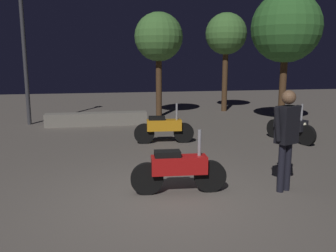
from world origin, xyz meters
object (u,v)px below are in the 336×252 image
Objects in this scene: motorcycle_red_foreground at (179,169)px; person_rider_beside at (287,131)px; motorcycle_orange_parked_left at (164,128)px; streetlamp_near at (23,31)px; motorcycle_black_parked_right at (290,126)px.

motorcycle_red_foreground is 0.94× the size of person_rider_beside.
motorcycle_orange_parked_left is 0.32× the size of streetlamp_near.
person_rider_beside is (1.42, -3.98, 0.63)m from motorcycle_orange_parked_left.
motorcycle_orange_parked_left is 4.27m from person_rider_beside.
motorcycle_orange_parked_left is 6.34m from streetlamp_near.
motorcycle_black_parked_right is 4.15m from person_rider_beside.
streetlamp_near is at bearing 121.01° from motorcycle_red_foreground.
streetlamp_near reaches higher than motorcycle_red_foreground.
motorcycle_black_parked_right is at bearing 43.74° from motorcycle_red_foreground.
motorcycle_red_foreground is 3.76m from motorcycle_orange_parked_left.
motorcycle_red_foreground is at bearing 60.67° from person_rider_beside.
person_rider_beside reaches higher than motorcycle_red_foreground.
streetlamp_near is (-5.65, 7.76, 2.19)m from person_rider_beside.
motorcycle_orange_parked_left is at bearing -2.16° from person_rider_beside.
person_rider_beside is at bearing -53.94° from streetlamp_near.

